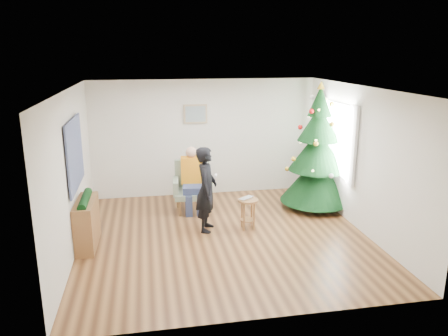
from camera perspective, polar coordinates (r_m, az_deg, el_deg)
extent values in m
plane|color=brown|center=(7.84, 0.07, -8.95)|extent=(5.00, 5.00, 0.00)
plane|color=white|center=(7.19, 0.07, 10.34)|extent=(5.00, 5.00, 0.00)
plane|color=silver|center=(9.81, -2.56, 3.94)|extent=(5.00, 0.00, 5.00)
plane|color=silver|center=(5.09, 5.18, -6.83)|extent=(5.00, 0.00, 5.00)
plane|color=silver|center=(7.39, -19.36, -0.63)|extent=(0.00, 5.00, 5.00)
plane|color=silver|center=(8.22, 17.48, 1.05)|extent=(0.00, 5.00, 5.00)
cube|color=white|center=(9.04, 14.51, 3.80)|extent=(0.04, 1.30, 1.40)
cube|color=white|center=(8.36, 16.44, 2.78)|extent=(0.05, 0.25, 1.50)
cube|color=white|center=(9.70, 12.52, 4.67)|extent=(0.05, 0.25, 1.50)
cylinder|color=#3F2816|center=(9.41, 11.76, -4.00)|extent=(0.11, 0.11, 0.33)
cone|color=black|center=(9.28, 11.91, -1.40)|extent=(1.45, 1.45, 0.95)
cone|color=black|center=(9.13, 12.11, 2.30)|extent=(1.16, 1.16, 0.84)
cone|color=black|center=(9.02, 12.31, 5.75)|extent=(0.85, 0.85, 0.72)
cone|color=black|center=(8.96, 12.47, 8.56)|extent=(0.49, 0.49, 0.61)
cone|color=gold|center=(8.94, 12.58, 10.55)|extent=(0.16, 0.16, 0.16)
cylinder|color=brown|center=(8.01, 3.17, -4.23)|extent=(0.38, 0.38, 0.04)
cylinder|color=brown|center=(8.14, 3.13, -6.74)|extent=(0.28, 0.28, 0.02)
imported|color=silver|center=(8.00, 3.18, -4.01)|extent=(0.37, 0.35, 0.02)
cube|color=gray|center=(8.95, -4.11, -3.35)|extent=(0.77, 0.73, 0.12)
cube|color=gray|center=(9.14, -4.19, -0.72)|extent=(0.72, 0.19, 0.60)
cube|color=gray|center=(8.90, -6.30, -2.42)|extent=(0.15, 0.57, 0.30)
cube|color=gray|center=(8.91, -1.96, -2.32)|extent=(0.15, 0.57, 0.30)
cube|color=navy|center=(8.83, -4.07, -2.71)|extent=(0.45, 0.46, 0.14)
cube|color=orange|center=(8.95, -4.26, -0.27)|extent=(0.45, 0.26, 0.55)
sphere|color=tan|center=(8.84, -4.30, 2.07)|extent=(0.23, 0.23, 0.23)
imported|color=black|center=(7.87, -2.31, -2.80)|extent=(0.51, 0.65, 1.56)
cube|color=white|center=(7.79, -1.09, -0.98)|extent=(0.07, 0.13, 0.04)
cube|color=brown|center=(7.70, -17.46, -6.92)|extent=(0.32, 1.01, 0.80)
cylinder|color=black|center=(7.56, -17.71, -3.96)|extent=(0.14, 0.90, 0.14)
cube|color=black|center=(7.62, -18.90, 1.79)|extent=(0.03, 1.50, 1.15)
cube|color=tan|center=(9.67, -3.76, 7.06)|extent=(0.52, 0.03, 0.42)
cube|color=gray|center=(9.64, -3.74, 7.04)|extent=(0.44, 0.02, 0.34)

